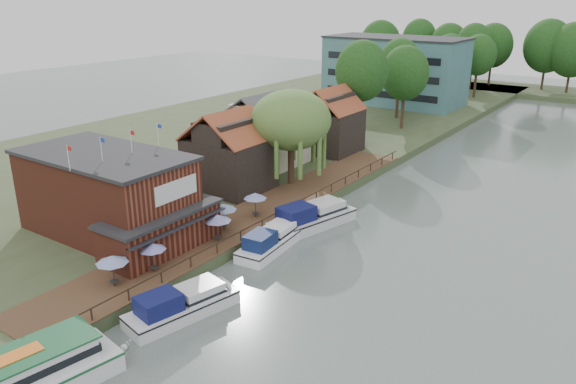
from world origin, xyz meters
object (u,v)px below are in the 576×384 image
Objects in this scene: cottage_a at (229,150)px; swan at (124,347)px; hotel_block at (395,70)px; umbrella_2 at (218,228)px; umbrella_0 at (113,271)px; cruiser_2 at (312,214)px; umbrella_3 at (224,216)px; cruiser_1 at (271,238)px; cruiser_0 at (182,301)px; umbrella_4 at (255,205)px; cottage_c at (330,120)px; umbrella_1 at (153,257)px; willow at (291,138)px; pub at (122,198)px; cottage_b at (264,129)px.

swan is at bearing -63.22° from cottage_a.
hotel_block reaches higher than swan.
umbrella_0 is at bearing -95.28° from umbrella_2.
hotel_block reaches higher than cruiser_2.
cottage_a is at bearing 127.59° from umbrella_3.
cruiser_0 is at bearing -89.39° from cruiser_1.
cottage_c is at bearing 104.92° from umbrella_4.
cruiser_1 is at bearing 41.83° from umbrella_2.
swan is (0.92, -23.08, -1.06)m from cruiser_2.
cruiser_2 is at bearing 76.91° from umbrella_1.
umbrella_3 reaches higher than cruiser_2.
umbrella_3 is at bearing 109.68° from swan.
willow is (4.50, 5.00, 0.96)m from cottage_a.
pub is at bearing -122.75° from umbrella_4.
cottage_c is 3.51× the size of umbrella_3.
swan is at bearing -75.22° from cottage_c.
cruiser_0 is 18.19m from cruiser_2.
willow is 14.64m from umbrella_3.
cottage_a reaches higher than cruiser_2.
umbrella_2 is 1.00× the size of umbrella_4.
umbrella_3 is 12.66m from cruiser_0.
cruiser_0 is (8.27, -25.03, -5.09)m from willow.
umbrella_3 is (5.85, 6.10, -2.36)m from pub.
cruiser_2 is 23.12m from swan.
willow reaches higher than cruiser_1.
umbrella_4 reaches higher than cruiser_0.
cottage_b is 1.06× the size of cruiser_1.
cruiser_1 is 0.86× the size of cruiser_2.
umbrella_3 is 8.59m from cruiser_2.
cruiser_2 is at bearing -62.91° from cottage_c.
cottage_b is 19.29m from cruiser_2.
swan is at bearing -76.39° from hotel_block.
umbrella_1 is 0.25× the size of cruiser_0.
umbrella_1 reaches higher than cruiser_1.
cottage_b is at bearing 114.05° from swan.
pub is 34.01m from cottage_c.
cottage_c is 40.80m from umbrella_0.
cottage_c is 0.91× the size of cruiser_0.
cruiser_0 is (4.87, -1.93, -1.16)m from umbrella_1.
cottage_a is at bearing -93.01° from cottage_c.
umbrella_1 is 13.07m from umbrella_4.
swan is at bearing -75.39° from umbrella_4.
cottage_c is 40.98m from cruiser_0.
cottage_a is 0.82× the size of cruiser_2.
hotel_block is 2.65× the size of cottage_b.
umbrella_2 is at bearing -77.22° from willow.
pub is 8.42× the size of umbrella_4.
willow is 1.11× the size of cruiser_0.
umbrella_1 is (10.90, -28.10, -2.96)m from cottage_b.
hotel_block is 57.73× the size of swan.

